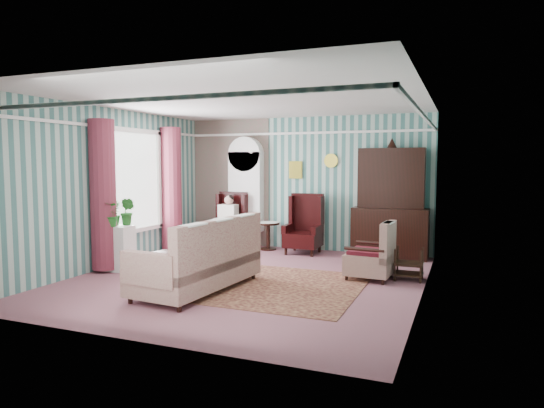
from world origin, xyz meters
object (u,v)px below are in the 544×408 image
at_px(coffee_table, 172,267).
at_px(floral_armchair, 370,249).
at_px(bookcase, 246,197).
at_px(seated_woman, 228,222).
at_px(wingback_right, 303,224).
at_px(round_side_table, 268,236).
at_px(sofa, 197,253).
at_px(plant_stand, 117,248).
at_px(wingback_left, 228,220).
at_px(dresser_hutch, 390,199).
at_px(nest_table, 409,264).

bearing_deg(coffee_table, floral_armchair, 22.27).
distance_m(bookcase, seated_woman, 0.70).
bearing_deg(wingback_right, floral_armchair, -45.12).
xyz_separation_m(seated_woman, round_side_table, (0.90, 0.15, -0.29)).
distance_m(bookcase, sofa, 3.94).
bearing_deg(plant_stand, wingback_right, 47.16).
xyz_separation_m(wingback_left, floral_armchair, (3.46, -1.72, -0.12)).
bearing_deg(sofa, round_side_table, 10.08).
bearing_deg(bookcase, floral_armchair, -33.29).
height_order(bookcase, coffee_table, bookcase).
height_order(seated_woman, coffee_table, seated_woman).
distance_m(dresser_hutch, floral_armchair, 2.10).
height_order(round_side_table, floral_armchair, floral_armchair).
relative_size(wingback_left, round_side_table, 2.08).
bearing_deg(dresser_hutch, round_side_table, -177.36).
distance_m(dresser_hutch, seated_woman, 3.56).
distance_m(dresser_hutch, plant_stand, 5.31).
distance_m(wingback_left, floral_armchair, 3.87).
relative_size(dresser_hutch, round_side_table, 3.93).
xyz_separation_m(bookcase, dresser_hutch, (3.25, -0.12, 0.06)).
bearing_deg(dresser_hutch, nest_table, -72.61).
xyz_separation_m(plant_stand, floral_armchair, (4.26, 1.03, 0.10)).
bearing_deg(wingback_left, wingback_right, 0.00).
distance_m(seated_woman, nest_table, 4.37).
xyz_separation_m(bookcase, sofa, (0.95, -3.78, -0.56)).
bearing_deg(wingback_left, seated_woman, 0.00).
height_order(nest_table, plant_stand, plant_stand).
bearing_deg(plant_stand, nest_table, 13.84).
bearing_deg(coffee_table, wingback_right, 66.27).
bearing_deg(seated_woman, floral_armchair, -26.40).
height_order(plant_stand, floral_armchair, floral_armchair).
bearing_deg(seated_woman, dresser_hutch, 4.41).
bearing_deg(floral_armchair, seated_woman, 67.87).
height_order(bookcase, wingback_left, bookcase).
bearing_deg(plant_stand, seated_woman, 73.78).
bearing_deg(round_side_table, wingback_right, -10.01).
bearing_deg(nest_table, coffee_table, -158.83).
bearing_deg(plant_stand, coffee_table, -9.09).
distance_m(wingback_right, coffee_table, 3.25).
distance_m(round_side_table, floral_armchair, 3.18).
xyz_separation_m(plant_stand, coffee_table, (1.25, -0.20, -0.19)).
relative_size(round_side_table, plant_stand, 0.75).
distance_m(seated_woman, coffee_table, 3.01).
height_order(wingback_left, nest_table, wingback_left).
height_order(floral_armchair, coffee_table, floral_armchair).
relative_size(plant_stand, floral_armchair, 0.80).
relative_size(sofa, floral_armchair, 2.21).
distance_m(dresser_hutch, round_side_table, 2.75).
height_order(wingback_left, plant_stand, wingback_left).
relative_size(seated_woman, floral_armchair, 1.18).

